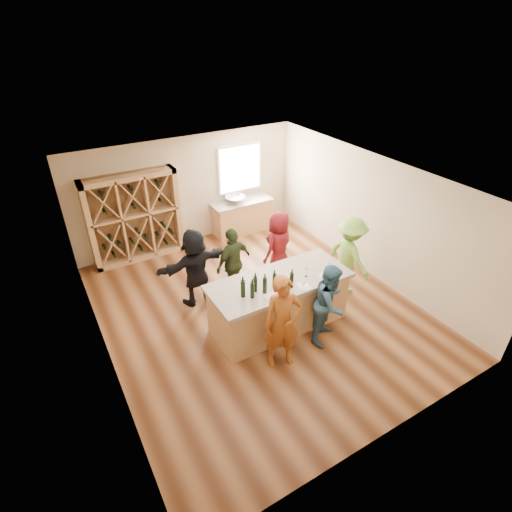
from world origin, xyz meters
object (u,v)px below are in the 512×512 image
wine_bottle_e (274,280)px  person_far_right (279,246)px  wine_bottle_f (292,280)px  person_server (349,256)px  person_near_left (282,323)px  person_far_mid (233,262)px  wine_bottle_b (252,290)px  tasting_counter_base (279,304)px  wine_bottle_a (243,289)px  wine_bottle_d (265,285)px  wine_bottle_c (255,284)px  sink (235,200)px  wine_rack (135,218)px  person_far_left (195,267)px  person_near_right (330,303)px

wine_bottle_e → person_far_right: 1.93m
wine_bottle_f → person_server: bearing=15.9°
person_near_left → person_far_right: size_ratio=1.08×
wine_bottle_e → person_near_left: size_ratio=0.16×
wine_bottle_e → person_near_left: (-0.29, -0.72, -0.32)m
wine_bottle_e → wine_bottle_f: wine_bottle_f is taller
person_far_mid → wine_bottle_b: bearing=56.8°
tasting_counter_base → wine_bottle_b: wine_bottle_b is taller
wine_bottle_a → person_far_mid: (0.56, 1.47, -0.44)m
wine_bottle_b → tasting_counter_base: bearing=16.8°
wine_bottle_b → wine_bottle_d: wine_bottle_d is taller
wine_bottle_c → person_far_right: size_ratio=0.18×
sink → wine_bottle_d: wine_bottle_d is taller
wine_rack → sink: 2.70m
wine_rack → person_far_left: size_ratio=1.29×
wine_bottle_e → person_far_mid: person_far_mid is taller
wine_bottle_d → person_far_left: bearing=109.8°
wine_bottle_d → person_near_right: person_near_right is taller
wine_bottle_e → person_far_right: bearing=54.2°
tasting_counter_base → person_far_left: (-1.07, 1.52, 0.35)m
person_server → person_far_mid: (-2.21, 1.12, -0.08)m
wine_bottle_d → wine_bottle_f: 0.51m
sink → wine_bottle_c: bearing=-112.9°
wine_bottle_d → person_near_right: (1.06, -0.57, -0.43)m
sink → person_near_right: size_ratio=0.34×
wine_bottle_c → person_near_right: person_near_right is taller
wine_bottle_c → wine_rack: bearing=104.6°
wine_bottle_b → person_near_right: size_ratio=0.19×
wine_bottle_a → person_far_left: size_ratio=0.19×
person_server → person_far_right: 1.56m
wine_bottle_d → person_far_mid: person_far_mid is taller
wine_rack → person_far_left: bearing=-77.2°
person_server → person_far_left: bearing=65.9°
wine_rack → person_near_left: (1.11, -4.79, -0.20)m
person_far_right → sink: bearing=-114.1°
wine_rack → person_far_mid: size_ratio=1.38×
wine_bottle_a → person_far_mid: 1.63m
person_server → person_far_mid: person_server is taller
wine_bottle_e → person_near_right: size_ratio=0.18×
wine_rack → wine_bottle_b: wine_rack is taller
wine_bottle_a → wine_bottle_d: 0.40m
person_far_mid → person_far_left: person_far_left is taller
person_server → person_far_left: person_server is taller
sink → person_far_left: (-2.15, -2.33, -0.16)m
person_server → wine_rack: bearing=43.0°
wine_rack → person_near_right: size_ratio=1.37×
wine_bottle_b → person_near_left: bearing=-72.3°
person_far_right → tasting_counter_base: bearing=37.8°
wine_bottle_d → wine_bottle_e: wine_bottle_d is taller
wine_bottle_d → person_far_left: (-0.62, 1.72, -0.38)m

